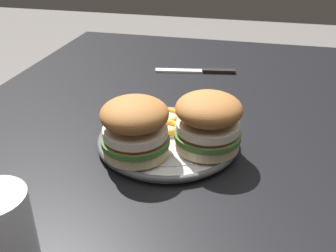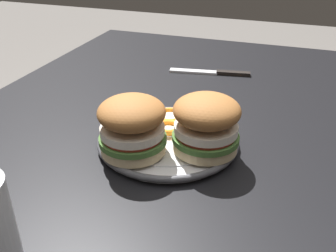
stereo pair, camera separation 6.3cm
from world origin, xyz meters
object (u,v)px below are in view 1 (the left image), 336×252
dinner_plate (168,140)px  table_knife (201,71)px  sandwich_half_left (208,121)px  sandwich_half_right (135,127)px  dining_table (196,167)px  drinking_glass (5,248)px

dinner_plate → table_knife: bearing=179.8°
dinner_plate → table_knife: dinner_plate is taller
sandwich_half_left → sandwich_half_right: 0.13m
sandwich_half_right → sandwich_half_left: bearing=112.1°
dining_table → table_knife: table_knife is taller
dining_table → drinking_glass: (0.40, -0.15, 0.14)m
sandwich_half_right → drinking_glass: drinking_glass is taller
dinner_plate → table_knife: 0.39m
dining_table → table_knife: bearing=-172.2°
sandwich_half_left → table_knife: 0.42m
dining_table → sandwich_half_right: bearing=-36.3°
dinner_plate → drinking_glass: (0.34, -0.10, 0.05)m
dinner_plate → drinking_glass: drinking_glass is taller
dining_table → sandwich_half_left: (0.07, 0.03, 0.15)m
sandwich_half_right → table_knife: (-0.46, 0.04, -0.07)m
dining_table → dinner_plate: dinner_plate is taller
sandwich_half_left → dining_table: bearing=-159.5°
dinner_plate → sandwich_half_left: (0.02, 0.07, 0.06)m
dinner_plate → drinking_glass: bearing=-16.8°
dining_table → dinner_plate: size_ratio=5.05×
dining_table → drinking_glass: drinking_glass is taller
sandwich_half_right → drinking_glass: bearing=-12.7°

